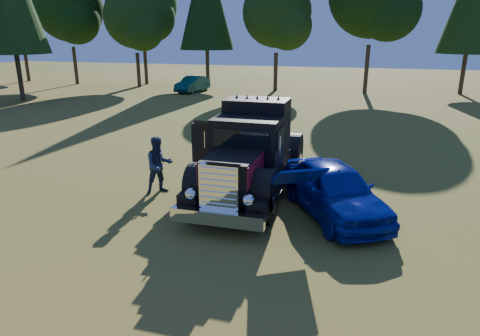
% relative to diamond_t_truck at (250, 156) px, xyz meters
% --- Properties ---
extents(ground, '(120.00, 120.00, 0.00)m').
position_rel_diamond_t_truck_xyz_m(ground, '(-0.60, -2.91, -1.28)').
color(ground, '#445B1A').
rests_on(ground, ground).
extents(treeline, '(72.10, 24.04, 13.84)m').
position_rel_diamond_t_truck_xyz_m(treeline, '(-4.01, 24.55, 6.33)').
color(treeline, '#2D2116').
rests_on(treeline, ground).
extents(diamond_t_truck, '(3.34, 7.16, 3.00)m').
position_rel_diamond_t_truck_xyz_m(diamond_t_truck, '(0.00, 0.00, 0.00)').
color(diamond_t_truck, black).
rests_on(diamond_t_truck, ground).
extents(hotrod_coupe, '(3.84, 4.83, 1.89)m').
position_rel_diamond_t_truck_xyz_m(hotrod_coupe, '(2.76, -0.95, -0.50)').
color(hotrod_coupe, '#0839B9').
rests_on(hotrod_coupe, ground).
extents(spectator_near, '(0.53, 0.70, 1.73)m').
position_rel_diamond_t_truck_xyz_m(spectator_near, '(-1.98, 0.46, -0.41)').
color(spectator_near, '#20294C').
rests_on(spectator_near, ground).
extents(spectator_far, '(1.16, 1.15, 1.89)m').
position_rel_diamond_t_truck_xyz_m(spectator_far, '(-2.89, -0.69, -0.33)').
color(spectator_far, '#1F3049').
rests_on(spectator_far, ground).
extents(distant_teal_car, '(2.04, 4.36, 1.38)m').
position_rel_diamond_t_truck_xyz_m(distant_teal_car, '(-11.59, 23.57, -0.59)').
color(distant_teal_car, '#082D34').
rests_on(distant_teal_car, ground).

